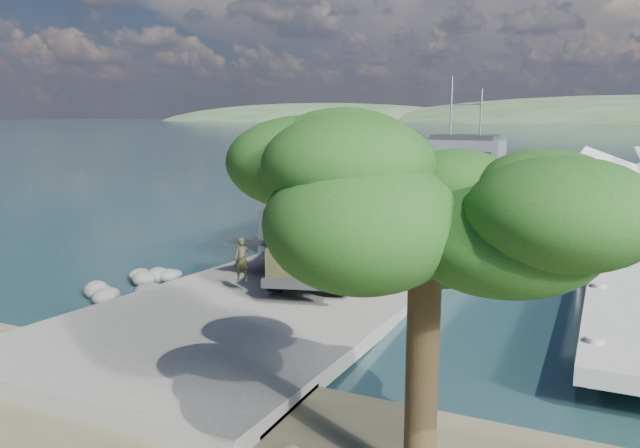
{
  "coord_description": "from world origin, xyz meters",
  "views": [
    {
      "loc": [
        11.4,
        -19.73,
        7.36
      ],
      "look_at": [
        -0.52,
        6.0,
        2.34
      ],
      "focal_mm": 35.0,
      "sensor_mm": 36.0,
      "label": 1
    }
  ],
  "objects_px": {
    "landing_craft": "(429,203)",
    "military_truck": "(322,224)",
    "overhang_tree": "(406,212)",
    "pier": "(636,219)",
    "soldier": "(242,269)"
  },
  "relations": [
    {
      "from": "pier",
      "to": "overhang_tree",
      "type": "height_order",
      "value": "overhang_tree"
    },
    {
      "from": "landing_craft",
      "to": "pier",
      "type": "bearing_deg",
      "value": -23.2
    },
    {
      "from": "overhang_tree",
      "to": "pier",
      "type": "bearing_deg",
      "value": 79.84
    },
    {
      "from": "pier",
      "to": "soldier",
      "type": "distance_m",
      "value": 23.2
    },
    {
      "from": "overhang_tree",
      "to": "soldier",
      "type": "bearing_deg",
      "value": 135.39
    },
    {
      "from": "soldier",
      "to": "military_truck",
      "type": "bearing_deg",
      "value": 44.14
    },
    {
      "from": "pier",
      "to": "military_truck",
      "type": "relative_size",
      "value": 4.57
    },
    {
      "from": "pier",
      "to": "landing_craft",
      "type": "bearing_deg",
      "value": 156.45
    },
    {
      "from": "soldier",
      "to": "overhang_tree",
      "type": "height_order",
      "value": "overhang_tree"
    },
    {
      "from": "military_truck",
      "to": "soldier",
      "type": "xyz_separation_m",
      "value": [
        -1.67,
        -3.88,
        -1.28
      ]
    },
    {
      "from": "overhang_tree",
      "to": "landing_craft",
      "type": "bearing_deg",
      "value": 104.11
    },
    {
      "from": "pier",
      "to": "military_truck",
      "type": "distance_m",
      "value": 19.17
    },
    {
      "from": "pier",
      "to": "landing_craft",
      "type": "distance_m",
      "value": 14.53
    },
    {
      "from": "landing_craft",
      "to": "military_truck",
      "type": "height_order",
      "value": "landing_craft"
    },
    {
      "from": "landing_craft",
      "to": "soldier",
      "type": "xyz_separation_m",
      "value": [
        -1.06,
        -24.01,
        0.42
      ]
    }
  ]
}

